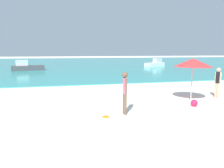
{
  "coord_description": "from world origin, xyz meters",
  "views": [
    {
      "loc": [
        -1.83,
        -1.88,
        2.46
      ],
      "look_at": [
        0.1,
        6.82,
        1.01
      ],
      "focal_mm": 32.27,
      "sensor_mm": 36.0,
      "label": 1
    }
  ],
  "objects_px": {
    "person_standing": "(125,90)",
    "beach_umbrella": "(193,63)",
    "boat_far": "(155,64)",
    "beach_ball": "(194,103)",
    "frisbee": "(106,117)",
    "boat_near": "(27,67)",
    "person_distant": "(218,81)"
  },
  "relations": [
    {
      "from": "frisbee",
      "to": "boat_far",
      "type": "distance_m",
      "value": 26.25
    },
    {
      "from": "frisbee",
      "to": "boat_far",
      "type": "xyz_separation_m",
      "value": [
        12.51,
        23.07,
        0.48
      ]
    },
    {
      "from": "frisbee",
      "to": "beach_ball",
      "type": "relative_size",
      "value": 0.9
    },
    {
      "from": "beach_ball",
      "to": "beach_umbrella",
      "type": "bearing_deg",
      "value": 64.91
    },
    {
      "from": "person_distant",
      "to": "boat_near",
      "type": "distance_m",
      "value": 22.26
    },
    {
      "from": "frisbee",
      "to": "boat_far",
      "type": "height_order",
      "value": "boat_far"
    },
    {
      "from": "person_distant",
      "to": "boat_near",
      "type": "relative_size",
      "value": 0.39
    },
    {
      "from": "boat_far",
      "to": "beach_umbrella",
      "type": "bearing_deg",
      "value": 42.76
    },
    {
      "from": "boat_far",
      "to": "beach_umbrella",
      "type": "xyz_separation_m",
      "value": [
        -7.91,
        -21.56,
        1.43
      ]
    },
    {
      "from": "frisbee",
      "to": "beach_ball",
      "type": "bearing_deg",
      "value": 8.51
    },
    {
      "from": "frisbee",
      "to": "boat_near",
      "type": "xyz_separation_m",
      "value": [
        -6.41,
        20.09,
        0.51
      ]
    },
    {
      "from": "person_standing",
      "to": "boat_far",
      "type": "relative_size",
      "value": 0.44
    },
    {
      "from": "person_standing",
      "to": "beach_umbrella",
      "type": "relative_size",
      "value": 0.79
    },
    {
      "from": "boat_far",
      "to": "beach_ball",
      "type": "height_order",
      "value": "boat_far"
    },
    {
      "from": "frisbee",
      "to": "person_standing",
      "type": "bearing_deg",
      "value": 14.58
    },
    {
      "from": "boat_near",
      "to": "boat_far",
      "type": "distance_m",
      "value": 19.15
    },
    {
      "from": "person_standing",
      "to": "beach_ball",
      "type": "relative_size",
      "value": 5.48
    },
    {
      "from": "person_standing",
      "to": "beach_umbrella",
      "type": "xyz_separation_m",
      "value": [
        3.81,
        1.31,
        0.96
      ]
    },
    {
      "from": "frisbee",
      "to": "beach_umbrella",
      "type": "xyz_separation_m",
      "value": [
        4.61,
        1.51,
        1.91
      ]
    },
    {
      "from": "boat_near",
      "to": "frisbee",
      "type": "bearing_deg",
      "value": -85.43
    },
    {
      "from": "boat_far",
      "to": "beach_ball",
      "type": "relative_size",
      "value": 12.48
    },
    {
      "from": "frisbee",
      "to": "boat_near",
      "type": "relative_size",
      "value": 0.07
    },
    {
      "from": "frisbee",
      "to": "beach_ball",
      "type": "xyz_separation_m",
      "value": [
        4.19,
        0.63,
        0.14
      ]
    },
    {
      "from": "person_distant",
      "to": "boat_far",
      "type": "bearing_deg",
      "value": 152.19
    },
    {
      "from": "person_distant",
      "to": "boat_far",
      "type": "relative_size",
      "value": 0.42
    },
    {
      "from": "person_distant",
      "to": "beach_umbrella",
      "type": "relative_size",
      "value": 0.76
    },
    {
      "from": "frisbee",
      "to": "boat_far",
      "type": "bearing_deg",
      "value": 61.53
    },
    {
      "from": "person_standing",
      "to": "beach_umbrella",
      "type": "bearing_deg",
      "value": 108.15
    },
    {
      "from": "beach_ball",
      "to": "beach_umbrella",
      "type": "height_order",
      "value": "beach_umbrella"
    },
    {
      "from": "beach_umbrella",
      "to": "person_distant",
      "type": "bearing_deg",
      "value": 12.11
    },
    {
      "from": "person_standing",
      "to": "beach_ball",
      "type": "distance_m",
      "value": 3.51
    },
    {
      "from": "boat_far",
      "to": "beach_umbrella",
      "type": "height_order",
      "value": "beach_umbrella"
    }
  ]
}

